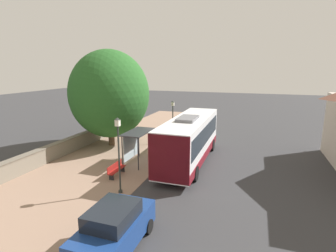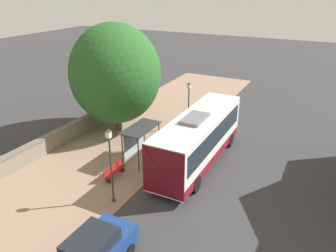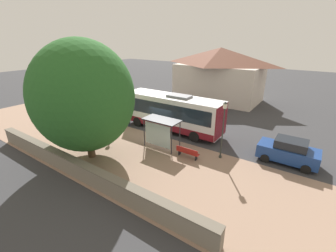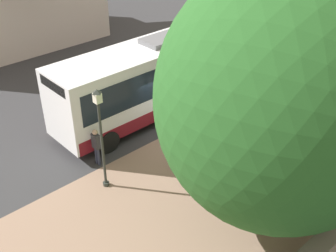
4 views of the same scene
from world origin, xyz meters
name	(u,v)px [view 4 (image 4 of 4)]	position (x,y,z in m)	size (l,w,h in m)	color
ground_plane	(172,132)	(0.00, 0.00, 0.00)	(120.00, 120.00, 0.00)	#353538
sidewalk_plaza	(251,178)	(-4.50, 0.00, 0.01)	(9.00, 44.00, 0.02)	#937560
bus	(154,77)	(1.91, -0.57, 1.92)	(2.64, 10.21, 3.72)	white
bus_shelter	(235,93)	(-1.91, -1.91, 2.05)	(1.55, 3.09, 2.51)	#2D2D33
pedestrian	(96,144)	(0.32, 3.86, 0.96)	(0.34, 0.22, 1.64)	#2D3347
bench	(273,106)	(-2.16, -4.64, 0.48)	(0.40, 1.87, 0.88)	maroon
street_lamp_near	(279,44)	(-0.68, -6.76, 2.67)	(0.28, 0.28, 4.51)	#2D332D
street_lamp_far	(101,132)	(-1.03, 4.42, 2.45)	(0.28, 0.28, 4.12)	#2D332D
shade_tree	(281,99)	(-6.23, 1.67, 4.83)	(7.25, 7.25, 8.82)	brown
parked_car_behind_bus	(287,44)	(1.47, -11.12, 0.91)	(2.00, 4.11, 1.86)	navy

